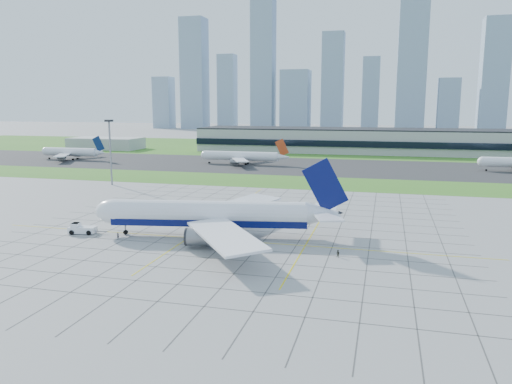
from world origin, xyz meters
TOP-DOWN VIEW (x-y plane):
  - ground at (0.00, 0.00)m, footprint 1400.00×1400.00m
  - grass_median at (0.00, 90.00)m, footprint 700.00×35.00m
  - asphalt_taxiway at (0.00, 145.00)m, footprint 700.00×75.00m
  - grass_far at (0.00, 255.00)m, footprint 700.00×145.00m
  - apron_markings at (0.43, 11.09)m, footprint 120.00×130.00m
  - terminal at (40.00, 229.87)m, footprint 260.00×43.00m
  - service_block at (-160.00, 210.00)m, footprint 50.00×25.00m
  - light_mast at (-70.00, 65.00)m, footprint 2.50×2.50m
  - city_skyline at (-8.71, 520.00)m, footprint 523.00×32.40m
  - airliner at (-5.25, 0.60)m, footprint 60.77×61.06m
  - pushback_tug at (-37.13, -5.04)m, footprint 9.57×4.23m
  - crew_near at (-25.67, -7.49)m, footprint 0.52×0.66m
  - crew_far at (25.94, -8.86)m, footprint 0.98×0.93m
  - distant_jet_0 at (-140.84, 141.32)m, footprint 38.53×42.66m
  - distant_jet_1 at (-39.20, 143.80)m, footprint 45.96×42.66m

SIDE VIEW (x-z plane):
  - ground at x=0.00m, z-range 0.00..0.00m
  - apron_markings at x=0.43m, z-range 0.00..0.03m
  - grass_median at x=0.00m, z-range 0.00..0.04m
  - grass_far at x=0.00m, z-range 0.00..0.04m
  - asphalt_taxiway at x=0.00m, z-range 0.01..0.05m
  - crew_far at x=25.94m, z-range 0.00..1.59m
  - crew_near at x=-25.67m, z-range 0.00..1.59m
  - pushback_tug at x=-37.13m, z-range -0.15..2.48m
  - service_block at x=-160.00m, z-range 0.00..8.00m
  - distant_jet_0 at x=-140.84m, z-range -2.55..11.52m
  - distant_jet_1 at x=-39.20m, z-range -2.55..11.53m
  - airliner at x=-5.25m, z-range -4.36..14.90m
  - terminal at x=40.00m, z-range -0.01..15.79m
  - light_mast at x=-70.00m, z-range 3.38..28.98m
  - city_skyline at x=-8.71m, z-range -20.91..139.09m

